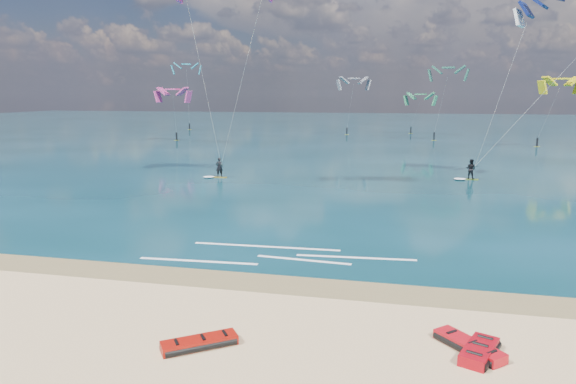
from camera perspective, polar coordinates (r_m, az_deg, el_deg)
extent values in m
plane|color=tan|center=(58.75, 5.75, 2.80)|extent=(320.00, 320.00, 0.00)
cube|color=brown|center=(23.34, -5.25, -9.75)|extent=(320.00, 2.40, 0.01)
cube|color=#082B31|center=(122.24, 9.34, 6.91)|extent=(320.00, 200.00, 0.04)
cube|color=gold|center=(51.23, -7.61, 1.65)|extent=(1.48, 0.52, 0.06)
imported|color=black|center=(51.08, -7.64, 2.75)|extent=(0.84, 0.76, 1.93)
cylinder|color=black|center=(50.63, -7.43, 3.00)|extent=(0.59, 0.07, 0.04)
cube|color=#92BB1C|center=(52.63, 19.57, 1.36)|extent=(1.55, 0.59, 0.07)
imported|color=black|center=(52.49, 19.64, 2.43)|extent=(1.17, 1.08, 1.92)
cylinder|color=black|center=(52.16, 20.07, 2.72)|extent=(0.61, 0.09, 0.04)
cube|color=white|center=(25.83, 1.74, -7.55)|extent=(4.83, 0.59, 0.01)
cube|color=white|center=(28.01, -2.44, -6.07)|extent=(8.05, 0.53, 0.01)
cube|color=white|center=(26.40, 7.56, -7.23)|extent=(6.05, 0.70, 0.01)
cube|color=white|center=(26.04, -9.97, -7.56)|extent=(6.07, 0.57, 0.01)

